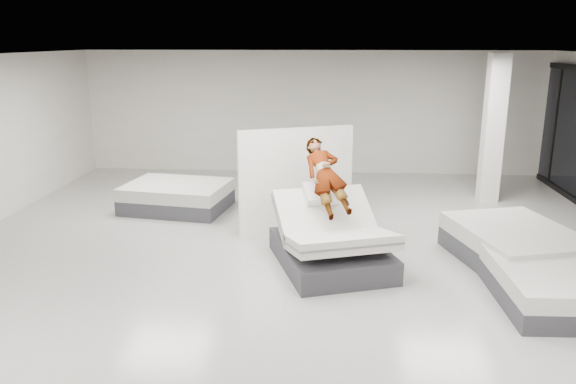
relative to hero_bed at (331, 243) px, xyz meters
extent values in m
plane|color=#A29E99|center=(-0.53, -0.48, -0.39)|extent=(14.00, 14.00, 0.00)
plane|color=black|center=(-0.53, -0.48, 2.81)|extent=(14.00, 14.00, 0.00)
cube|color=beige|center=(-0.53, 6.52, 1.21)|extent=(12.00, 0.04, 3.20)
cube|color=#38383D|center=(0.00, 0.01, -0.21)|extent=(2.10, 2.43, 0.36)
cube|color=silver|center=(-0.12, 0.37, 0.34)|extent=(1.77, 1.42, 0.74)
cube|color=slate|center=(-0.12, 0.37, 0.34)|extent=(1.76, 1.34, 0.59)
cube|color=silver|center=(0.15, -0.44, 0.18)|extent=(1.79, 1.48, 0.41)
cube|color=slate|center=(0.15, -0.44, 0.18)|extent=(1.80, 1.47, 0.22)
cube|color=silver|center=(-0.17, 0.52, 0.66)|extent=(0.67, 0.58, 0.34)
imported|color=slate|center=(-0.10, 0.30, 0.82)|extent=(0.93, 1.40, 1.37)
cube|color=black|center=(0.22, 0.04, 0.66)|extent=(0.09, 0.15, 0.08)
cube|color=white|center=(-0.64, 1.56, 0.59)|extent=(2.03, 0.90, 1.95)
cube|color=#38383D|center=(2.93, 0.33, -0.23)|extent=(2.10, 2.47, 0.32)
cube|color=silver|center=(2.93, 0.33, 0.07)|extent=(2.10, 2.47, 0.27)
cube|color=#38383D|center=(2.97, -1.09, -0.25)|extent=(1.46, 1.91, 0.28)
cube|color=silver|center=(2.97, -1.09, 0.01)|extent=(1.46, 1.91, 0.23)
cube|color=#38383D|center=(-3.22, 2.82, -0.23)|extent=(2.25, 1.83, 0.31)
cube|color=silver|center=(-3.22, 2.82, 0.05)|extent=(2.25, 1.83, 0.26)
cube|color=white|center=(3.47, 4.02, 1.21)|extent=(0.40, 0.40, 3.20)
cube|color=black|center=(5.37, 5.52, 1.06)|extent=(0.09, 0.08, 2.80)
camera|label=1|loc=(-0.07, -8.30, 3.08)|focal=35.00mm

